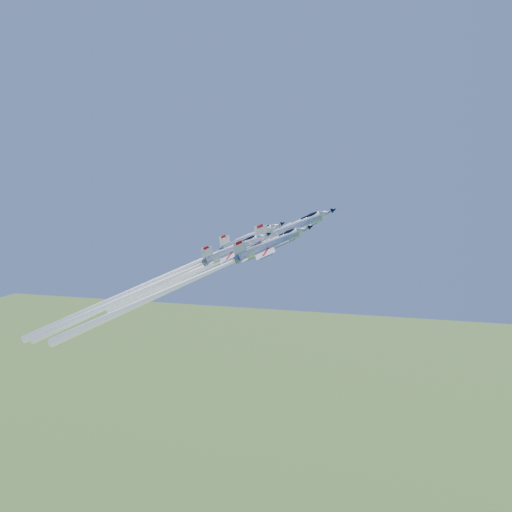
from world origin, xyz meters
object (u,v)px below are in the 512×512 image
(jet_right, at_px, (187,282))
(jet_slot, at_px, (157,284))
(jet_left, at_px, (159,279))
(jet_lead, at_px, (227,257))

(jet_right, distance_m, jet_slot, 8.03)
(jet_slot, bearing_deg, jet_left, -178.18)
(jet_lead, distance_m, jet_slot, 14.81)
(jet_left, xyz_separation_m, jet_slot, (3.59, -8.68, 0.53))
(jet_left, distance_m, jet_right, 15.93)
(jet_right, relative_size, jet_slot, 1.05)
(jet_lead, relative_size, jet_right, 0.96)
(jet_lead, xyz_separation_m, jet_slot, (-11.94, -7.39, -4.70))
(jet_left, xyz_separation_m, jet_right, (11.07, -11.31, 1.80))
(jet_lead, bearing_deg, jet_slot, -78.89)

